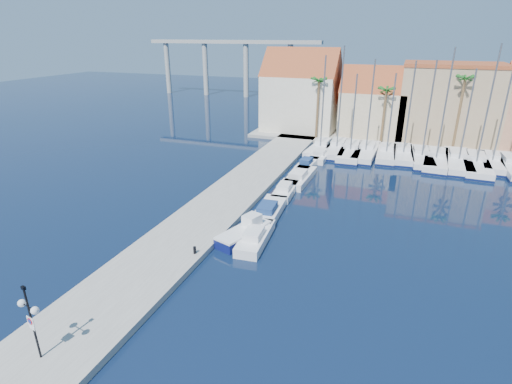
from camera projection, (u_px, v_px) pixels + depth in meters
ground at (265, 300)px, 25.71m from camera, size 260.00×260.00×0.00m
quay_west at (225, 201)px, 40.29m from camera, size 6.00×77.00×0.50m
shore_north at (422, 139)px, 64.16m from camera, size 54.00×16.00×0.50m
lamp_post at (29, 312)px, 19.47m from camera, size 1.46×0.59×4.35m
bollard at (195, 250)px, 30.10m from camera, size 0.23×0.23×0.57m
fishing_boat at (245, 232)px, 33.18m from camera, size 3.41×5.62×1.87m
motorboat_west_0 at (255, 237)px, 32.62m from camera, size 2.36×6.09×1.40m
motorboat_west_1 at (269, 211)px, 37.44m from camera, size 2.57×6.79×1.40m
motorboat_west_2 at (285, 190)px, 42.41m from camera, size 2.09×5.77×1.40m
motorboat_west_3 at (299, 177)px, 46.26m from camera, size 2.50×7.30×1.40m
motorboat_west_4 at (307, 164)px, 50.85m from camera, size 2.06×5.71×1.40m
motorboat_west_5 at (321, 155)px, 54.63m from camera, size 2.16×6.38×1.40m
sailboat_0 at (321, 148)px, 57.86m from camera, size 3.29×9.87×13.34m
sailboat_1 at (337, 148)px, 57.71m from camera, size 2.98×10.53×14.56m
sailboat_2 at (351, 151)px, 56.25m from camera, size 3.20×11.00×11.13m
sailboat_3 at (366, 152)px, 56.00m from camera, size 3.21×10.69×12.99m
sailboat_4 at (386, 153)px, 55.13m from camera, size 2.61×9.19×11.32m
sailboat_5 at (403, 154)px, 54.90m from camera, size 2.98×9.71×12.86m
sailboat_6 at (421, 157)px, 53.57m from camera, size 3.53×10.47×13.03m
sailboat_7 at (436, 159)px, 52.53m from camera, size 3.64×11.09×14.55m
sailboat_8 at (458, 161)px, 52.05m from camera, size 3.21×11.67×12.16m
sailboat_9 at (475, 163)px, 50.96m from camera, size 3.44×11.79×14.99m
sailboat_10 at (492, 162)px, 51.47m from camera, size 3.10×9.48×14.02m
building_0 at (301, 94)px, 67.47m from camera, size 12.30×9.00×13.50m
building_1 at (373, 105)px, 64.03m from camera, size 10.30×8.00×11.00m
building_2 at (449, 102)px, 60.97m from camera, size 14.20×10.20×11.50m
palm_0 at (319, 82)px, 60.87m from camera, size 2.60×2.60×10.15m
palm_1 at (386, 92)px, 57.97m from camera, size 2.60×2.60×9.15m
palm_2 at (465, 81)px, 54.03m from camera, size 2.60×2.60×11.15m
viaduct at (228, 57)px, 106.00m from camera, size 48.00×2.20×14.45m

